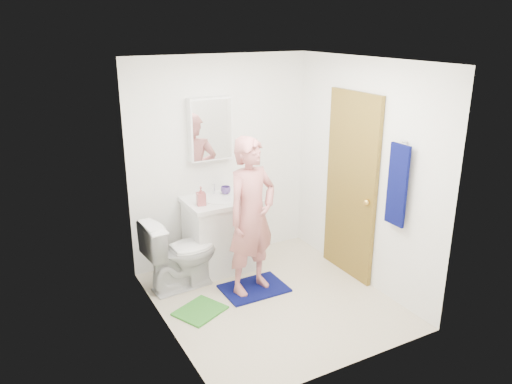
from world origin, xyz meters
TOP-DOWN VIEW (x-y plane):
  - floor at (0.00, 0.00)m, footprint 2.20×2.40m
  - ceiling at (0.00, 0.00)m, footprint 2.20×2.40m
  - wall_back at (0.00, 1.21)m, footprint 2.20×0.02m
  - wall_front at (0.00, -1.21)m, footprint 2.20×0.02m
  - wall_left at (-1.11, 0.00)m, footprint 0.02×2.40m
  - wall_right at (1.11, 0.00)m, footprint 0.02×2.40m
  - vanity_cabinet at (-0.15, 0.91)m, footprint 0.75×0.55m
  - countertop at (-0.15, 0.91)m, footprint 0.79×0.59m
  - sink_basin at (-0.15, 0.91)m, footprint 0.40×0.40m
  - faucet at (-0.15, 1.09)m, footprint 0.03×0.03m
  - medicine_cabinet at (-0.15, 1.14)m, footprint 0.50×0.12m
  - mirror_panel at (-0.15, 1.08)m, footprint 0.46×0.01m
  - door at (1.07, 0.15)m, footprint 0.05×0.80m
  - door_knob at (1.03, -0.17)m, footprint 0.07×0.07m
  - towel at (1.03, -0.57)m, footprint 0.03×0.24m
  - towel_hook at (1.07, -0.57)m, footprint 0.06×0.02m
  - toilet at (-0.71, 0.71)m, footprint 0.82×0.51m
  - bath_mat at (-0.06, 0.28)m, footprint 0.67×0.48m
  - green_rug at (-0.74, 0.15)m, footprint 0.57×0.53m
  - soap_dispenser at (-0.41, 0.83)m, footprint 0.11×0.11m
  - toothbrush_cup at (-0.03, 1.03)m, footprint 0.13×0.13m
  - man at (-0.09, 0.28)m, footprint 0.68×0.53m

SIDE VIEW (x-z plane):
  - floor at x=0.00m, z-range -0.02..0.00m
  - green_rug at x=-0.74m, z-range 0.00..0.02m
  - bath_mat at x=-0.06m, z-range 0.00..0.02m
  - toilet at x=-0.71m, z-range 0.00..0.80m
  - vanity_cabinet at x=-0.15m, z-range 0.00..0.80m
  - countertop at x=-0.15m, z-range 0.80..0.85m
  - sink_basin at x=-0.15m, z-range 0.83..0.86m
  - man at x=-0.09m, z-range 0.02..1.67m
  - toothbrush_cup at x=-0.03m, z-range 0.85..0.94m
  - faucet at x=-0.15m, z-range 0.85..0.97m
  - door_knob at x=1.03m, z-range 0.91..0.98m
  - soap_dispenser at x=-0.41m, z-range 0.85..1.06m
  - door at x=1.07m, z-range 0.00..2.05m
  - wall_back at x=0.00m, z-range 0.00..2.40m
  - wall_front at x=0.00m, z-range 0.00..2.40m
  - wall_left at x=-1.11m, z-range 0.00..2.40m
  - wall_right at x=1.11m, z-range 0.00..2.40m
  - towel at x=1.03m, z-range 0.85..1.65m
  - medicine_cabinet at x=-0.15m, z-range 1.25..1.95m
  - mirror_panel at x=-0.15m, z-range 1.27..1.93m
  - towel_hook at x=1.07m, z-range 1.66..1.68m
  - ceiling at x=0.00m, z-range 2.40..2.42m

